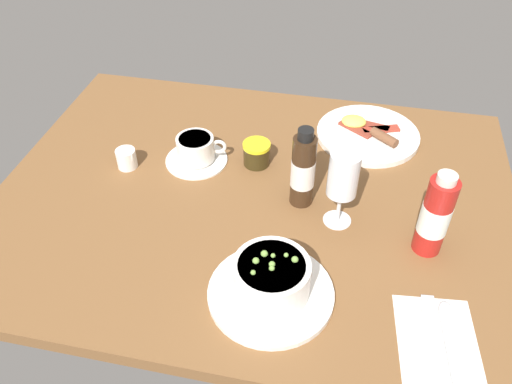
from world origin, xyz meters
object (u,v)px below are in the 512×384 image
at_px(creamer_jug, 127,158).
at_px(breakfast_plate, 367,133).
at_px(porridge_bowl, 271,282).
at_px(sauce_bottle_brown, 303,172).
at_px(coffee_cup, 196,151).
at_px(jam_jar, 257,154).
at_px(sauce_bottle_red, 435,216).
at_px(cutlery_setting, 438,338).
at_px(wine_glass, 343,177).

xyz_separation_m(creamer_jug, breakfast_plate, (0.53, 0.23, -0.01)).
relative_size(porridge_bowl, sauce_bottle_brown, 1.22).
height_order(coffee_cup, sauce_bottle_brown, sauce_bottle_brown).
xyz_separation_m(porridge_bowl, sauce_bottle_brown, (0.02, 0.25, 0.04)).
bearing_deg(porridge_bowl, breakfast_plate, 74.72).
height_order(creamer_jug, jam_jar, jam_jar).
xyz_separation_m(coffee_cup, creamer_jug, (-0.15, -0.05, -0.01)).
xyz_separation_m(sauce_bottle_red, breakfast_plate, (-0.13, 0.35, -0.08)).
xyz_separation_m(porridge_bowl, creamer_jug, (-0.38, 0.29, -0.01)).
height_order(coffee_cup, creamer_jug, coffee_cup).
relative_size(coffee_cup, jam_jar, 2.27).
bearing_deg(sauce_bottle_red, cutlery_setting, -86.36).
relative_size(coffee_cup, sauce_bottle_red, 0.78).
distance_m(creamer_jug, sauce_bottle_red, 0.67).
distance_m(cutlery_setting, sauce_bottle_red, 0.22).
bearing_deg(creamer_jug, coffee_cup, 19.55).
distance_m(cutlery_setting, coffee_cup, 0.64).
relative_size(wine_glass, breakfast_plate, 0.68).
relative_size(porridge_bowl, coffee_cup, 1.56).
height_order(porridge_bowl, breakfast_plate, porridge_bowl).
xyz_separation_m(porridge_bowl, coffee_cup, (-0.24, 0.34, -0.01)).
height_order(creamer_jug, sauce_bottle_red, sauce_bottle_red).
bearing_deg(coffee_cup, wine_glass, -21.18).
bearing_deg(coffee_cup, sauce_bottle_red, -18.37).
relative_size(coffee_cup, creamer_jug, 2.66).
bearing_deg(coffee_cup, porridge_bowl, -55.17).
distance_m(coffee_cup, creamer_jug, 0.16).
bearing_deg(creamer_jug, sauce_bottle_brown, -5.43).
relative_size(sauce_bottle_brown, breakfast_plate, 0.73).
xyz_separation_m(jam_jar, sauce_bottle_red, (0.37, -0.19, 0.06)).
bearing_deg(porridge_bowl, cutlery_setting, -6.11).
relative_size(porridge_bowl, breakfast_plate, 0.90).
relative_size(coffee_cup, breakfast_plate, 0.57).
bearing_deg(cutlery_setting, sauce_bottle_brown, 133.47).
xyz_separation_m(wine_glass, sauce_bottle_red, (0.17, -0.04, -0.03)).
xyz_separation_m(creamer_jug, jam_jar, (0.28, 0.07, 0.00)).
bearing_deg(porridge_bowl, sauce_bottle_red, 32.60).
relative_size(porridge_bowl, creamer_jug, 4.15).
relative_size(porridge_bowl, sauce_bottle_red, 1.23).
bearing_deg(coffee_cup, breakfast_plate, 25.07).
relative_size(cutlery_setting, sauce_bottle_red, 1.02).
height_order(porridge_bowl, wine_glass, wine_glass).
distance_m(wine_glass, jam_jar, 0.26).
bearing_deg(breakfast_plate, sauce_bottle_red, -69.64).
bearing_deg(breakfast_plate, wine_glass, -98.30).
bearing_deg(jam_jar, coffee_cup, -172.09).
xyz_separation_m(wine_glass, jam_jar, (-0.20, 0.15, -0.09)).
distance_m(porridge_bowl, creamer_jug, 0.48).
bearing_deg(wine_glass, jam_jar, 143.08).
bearing_deg(coffee_cup, sauce_bottle_brown, -19.59).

